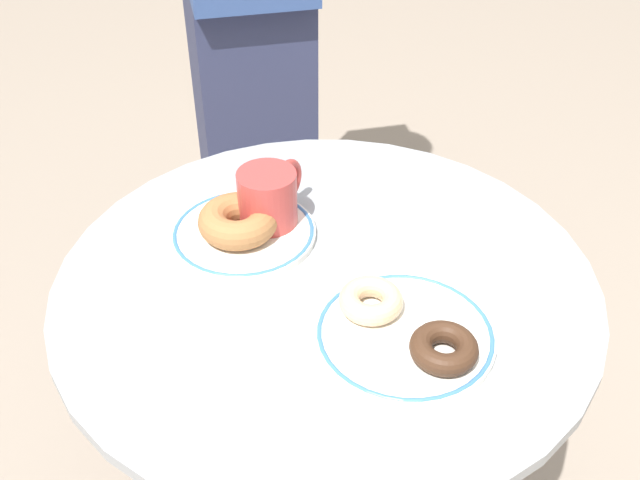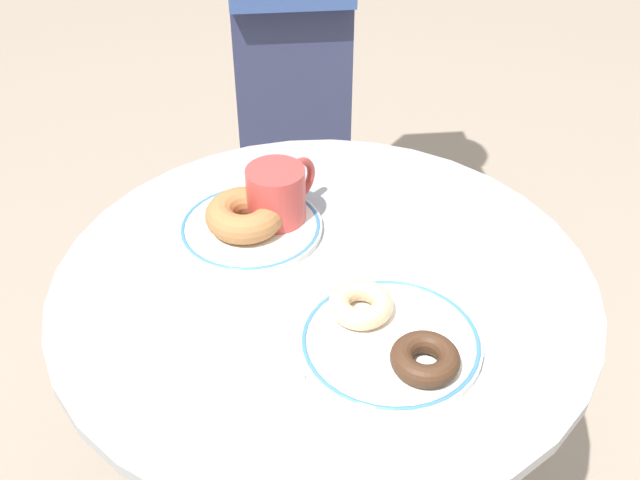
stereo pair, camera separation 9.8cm
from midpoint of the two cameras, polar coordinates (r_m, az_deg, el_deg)
cafe_table at (r=1.14m, az=-2.11°, el=-10.69°), size 0.73×0.73×0.70m
plate_left at (r=1.07m, az=-8.51°, el=0.45°), size 0.21×0.21×0.01m
plate_right at (r=0.91m, az=3.46°, el=-7.41°), size 0.22×0.22×0.01m
donut_cinnamon at (r=1.05m, az=-9.00°, el=1.38°), size 0.15×0.15×0.04m
donut_chocolate at (r=0.87m, az=6.30°, el=-8.40°), size 0.11×0.11×0.03m
donut_glazed at (r=0.92m, az=0.88°, el=-4.81°), size 0.11×0.11×0.03m
paper_napkin at (r=0.88m, az=-8.90°, el=-10.07°), size 0.16×0.16×0.01m
coffee_mug at (r=1.06m, az=-6.59°, el=3.05°), size 0.08×0.13×0.09m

